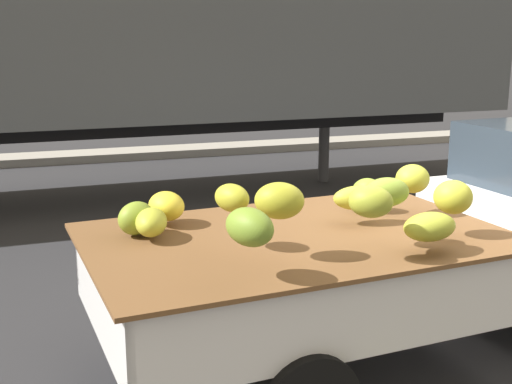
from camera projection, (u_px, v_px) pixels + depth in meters
The scene contains 3 objects.
ground at pixel (428, 341), 5.44m from camera, with size 220.00×220.00×0.00m, color #28282B.
curb_strip at pixel (184, 151), 13.89m from camera, with size 80.00×0.80×0.16m, color gray.
semi_trailer at pixel (118, 28), 9.71m from camera, with size 12.05×2.86×3.95m.
Camera 1 is at (-2.93, -4.31, 2.45)m, focal length 46.69 mm.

